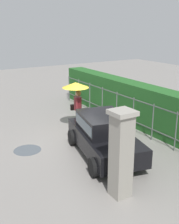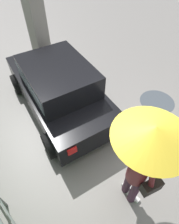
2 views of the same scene
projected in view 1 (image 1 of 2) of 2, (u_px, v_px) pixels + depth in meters
The scene contains 7 objects.
ground_plane at pixel (81, 140), 11.40m from camera, with size 40.00×40.00×0.00m, color gray.
car at pixel (104, 134), 9.91m from camera, with size 3.97×2.51×1.48m.
pedestrian at pixel (76, 93), 12.18m from camera, with size 1.14×1.14×2.10m.
gate_pillar at pixel (121, 153), 7.40m from camera, with size 0.60×0.60×2.42m.
fence_section at pixel (133, 113), 12.18m from camera, with size 11.98×0.05×1.50m.
hedge_row at pixel (146, 107), 12.49m from camera, with size 12.93×0.90×1.90m, color #235B23.
puddle_near at pixel (27, 150), 10.51m from camera, with size 1.01×1.01×0.00m, color #4C545B.
Camera 1 is at (9.18, -5.20, 4.48)m, focal length 45.61 mm.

